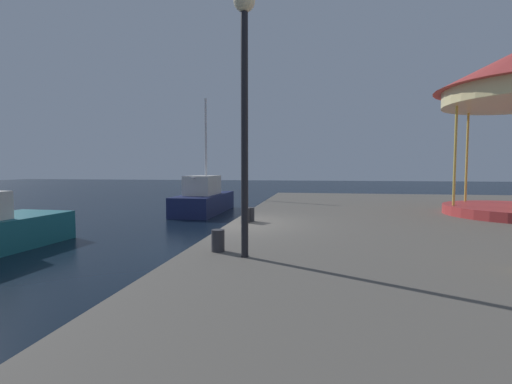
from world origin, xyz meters
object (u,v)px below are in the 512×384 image
at_px(lamp_post_mid_promenade, 244,78).
at_px(bollard_center, 245,215).
at_px(bollard_south, 250,214).
at_px(sailboat_navy, 204,199).
at_px(bollard_north, 218,241).

height_order(lamp_post_mid_promenade, bollard_center, lamp_post_mid_promenade).
bearing_deg(lamp_post_mid_promenade, bollard_center, 101.11).
height_order(lamp_post_mid_promenade, bollard_south, lamp_post_mid_promenade).
height_order(sailboat_navy, bollard_center, sailboat_navy).
relative_size(sailboat_navy, bollard_south, 14.94).
bearing_deg(sailboat_navy, bollard_north, -71.14).
height_order(sailboat_navy, bollard_south, sailboat_navy).
bearing_deg(bollard_north, bollard_center, 93.25).
xyz_separation_m(sailboat_navy, lamp_post_mid_promenade, (4.62, -12.21, 3.09)).
bearing_deg(bollard_north, lamp_post_mid_promenade, -30.36).
height_order(sailboat_navy, lamp_post_mid_promenade, sailboat_navy).
relative_size(lamp_post_mid_promenade, bollard_north, 11.08).
xyz_separation_m(lamp_post_mid_promenade, bollard_center, (-0.77, 3.91, -2.82)).
distance_m(sailboat_navy, bollard_north, 12.56).
bearing_deg(bollard_south, bollard_north, -88.40).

